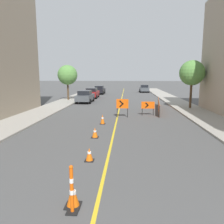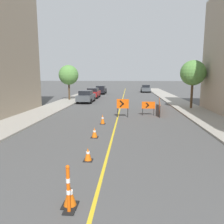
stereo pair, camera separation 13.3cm
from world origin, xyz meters
name	(u,v)px [view 1 (the left image)]	position (x,y,z in m)	size (l,w,h in m)	color
lane_stripe	(121,102)	(0.00, 30.72, 0.00)	(0.12, 61.44, 0.01)	gold
sidewalk_left	(67,101)	(-7.31, 30.72, 0.06)	(3.02, 61.44, 0.13)	#9E998E
sidewalk_right	(176,102)	(7.31, 30.72, 0.06)	(3.02, 61.44, 0.13)	#9E998E
traffic_cone_second	(73,195)	(-0.64, 7.05, 0.31)	(0.42, 0.42, 0.63)	black
traffic_cone_third	(89,154)	(-0.74, 10.24, 0.27)	(0.37, 0.37, 0.55)	black
traffic_cone_fourth	(95,133)	(-1.01, 13.67, 0.28)	(0.41, 0.41, 0.58)	black
traffic_cone_fifth	(103,119)	(-0.97, 17.23, 0.35)	(0.39, 0.39, 0.70)	black
delineator_post_front	(72,192)	(-0.59, 6.77, 0.56)	(0.30, 0.30, 1.29)	black
arrow_barricade_primary	(122,105)	(0.42, 19.94, 1.09)	(1.01, 0.12, 1.55)	#EF560C
arrow_barricade_secondary	(148,106)	(2.65, 20.99, 0.87)	(1.15, 0.08, 1.23)	#EF560C
safety_mesh_fence	(159,105)	(4.05, 24.05, 0.51)	(1.08, 8.24, 1.01)	#EF560C
parked_car_curb_near	(85,96)	(-4.66, 29.90, 0.80)	(1.94, 4.33, 1.59)	#474C51
parked_car_curb_mid	(92,93)	(-4.69, 35.79, 0.80)	(1.94, 4.32, 1.59)	maroon
parked_car_curb_far	(100,90)	(-4.46, 43.52, 0.80)	(1.94, 4.33, 1.59)	black
parked_car_opposite_side	(144,88)	(4.48, 48.70, 0.80)	(1.93, 4.31, 1.59)	#474C51
street_tree_left_near	(68,75)	(-7.46, 31.93, 3.58)	(2.72, 2.72, 4.82)	#4C3823
street_tree_right_near	(192,73)	(7.46, 25.02, 3.75)	(2.57, 2.57, 4.93)	#4C3823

